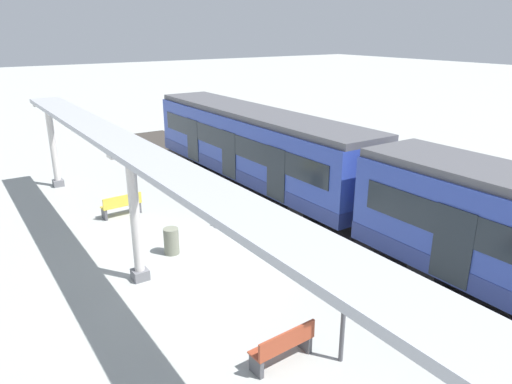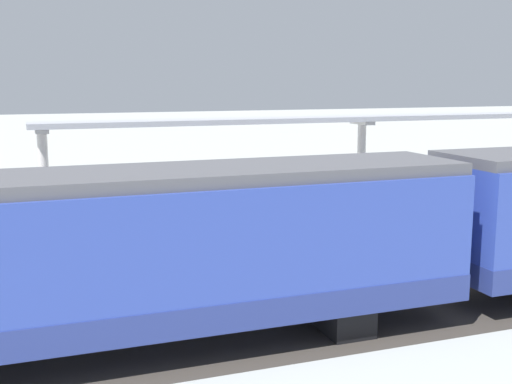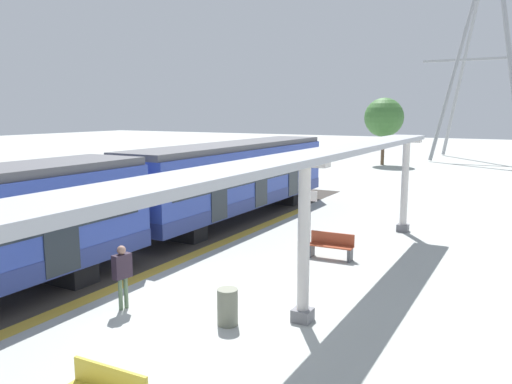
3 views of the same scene
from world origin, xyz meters
TOP-DOWN VIEW (x-y plane):
  - ground_plane at (0.00, 0.00)m, footprint 176.00×176.00m
  - tactile_edge_strip at (-2.86, 0.00)m, footprint 0.49×26.15m
  - train_far_carriage at (-4.70, 9.28)m, footprint 2.65×13.68m
  - canopy_pillar_second at (2.66, 0.17)m, footprint 1.10×0.44m
  - canopy_pillar_third at (2.66, 10.37)m, footprint 1.10×0.44m
  - canopy_beam at (2.66, 0.17)m, footprint 1.20×21.20m
  - bench_near_end at (1.45, -4.86)m, footprint 1.52×0.50m
  - bench_mid_platform at (1.42, 5.34)m, footprint 1.52×0.52m
  - trash_bin at (1.21, -0.85)m, footprint 0.48×0.48m
  - platform_info_sign at (0.35, 5.96)m, footprint 0.56×0.10m
  - passenger_waiting_near_edge at (-1.55, -1.33)m, footprint 0.29×0.50m

SIDE VIEW (x-z plane):
  - ground_plane at x=0.00m, z-range 0.00..0.00m
  - tactile_edge_strip at x=-2.86m, z-range 0.00..0.01m
  - trash_bin at x=1.21m, z-range 0.00..0.86m
  - bench_near_end at x=1.45m, z-range 0.01..0.87m
  - bench_mid_platform at x=1.42m, z-range 0.01..0.87m
  - passenger_waiting_near_edge at x=-1.55m, z-range 0.20..1.84m
  - platform_info_sign at x=0.35m, z-range 0.23..2.43m
  - train_far_carriage at x=-4.70m, z-range 0.09..3.57m
  - canopy_pillar_second at x=2.66m, z-range 0.03..3.81m
  - canopy_pillar_third at x=2.66m, z-range 0.03..3.81m
  - canopy_beam at x=2.66m, z-range 3.79..3.95m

